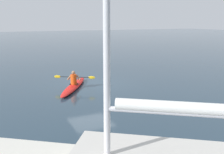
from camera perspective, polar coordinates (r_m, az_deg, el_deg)
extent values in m
plane|color=#283D4C|center=(15.88, -4.85, -1.63)|extent=(160.00, 160.00, 0.00)
ellipsoid|color=red|center=(15.01, -8.50, -2.07)|extent=(2.91, 4.11, 0.25)
torus|color=black|center=(15.07, -8.42, -1.60)|extent=(0.74, 0.74, 0.04)
cylinder|color=black|center=(16.24, -7.25, -0.49)|extent=(0.18, 0.18, 0.02)
cylinder|color=#E04C14|center=(14.94, -8.52, -0.52)|extent=(0.35, 0.35, 0.57)
sphere|color=#936B4C|center=(14.86, -8.57, 0.97)|extent=(0.21, 0.21, 0.21)
cylinder|color=black|center=(15.11, -8.33, -0.01)|extent=(1.74, 1.12, 0.03)
ellipsoid|color=gold|center=(15.41, -11.99, 0.09)|extent=(0.36, 0.25, 0.17)
ellipsoid|color=gold|center=(14.87, -4.54, -0.12)|extent=(0.36, 0.25, 0.17)
cylinder|color=#936B4C|center=(15.07, -9.45, -0.11)|extent=(0.32, 0.13, 0.34)
cylinder|color=#936B4C|center=(14.93, -7.43, -0.17)|extent=(0.22, 0.29, 0.34)
cylinder|color=silver|center=(4.52, 18.78, -7.82)|extent=(2.57, 1.90, 0.09)
cylinder|color=white|center=(4.49, 18.87, -6.62)|extent=(2.39, 1.81, 0.20)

